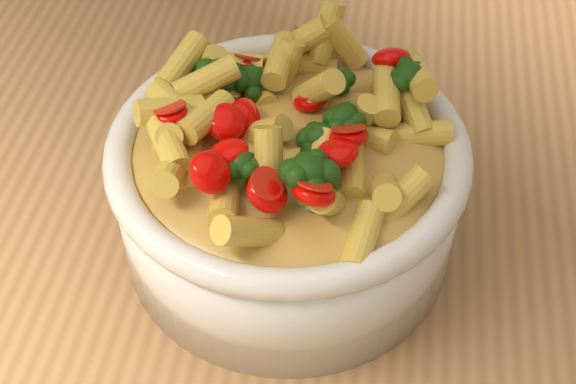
# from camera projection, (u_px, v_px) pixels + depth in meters

# --- Properties ---
(table) EXTENTS (1.20, 0.80, 0.90)m
(table) POSITION_uv_depth(u_px,v_px,m) (237.00, 285.00, 0.64)
(table) COLOR #B07D4B
(table) RESTS_ON ground
(serving_bowl) EXTENTS (0.22, 0.22, 0.09)m
(serving_bowl) POSITION_uv_depth(u_px,v_px,m) (288.00, 191.00, 0.50)
(serving_bowl) COLOR silver
(serving_bowl) RESTS_ON table
(pasta_salad) EXTENTS (0.17, 0.17, 0.04)m
(pasta_salad) POSITION_uv_depth(u_px,v_px,m) (288.00, 121.00, 0.46)
(pasta_salad) COLOR #F3D74C
(pasta_salad) RESTS_ON serving_bowl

